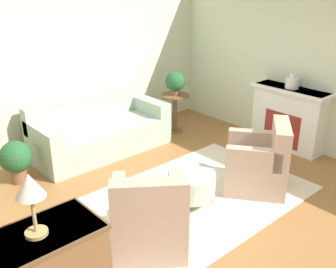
% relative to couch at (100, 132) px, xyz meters
% --- Properties ---
extents(ground_plane, '(16.00, 16.00, 0.00)m').
position_rel_couch_xyz_m(ground_plane, '(-0.05, -2.13, -0.33)').
color(ground_plane, '#996638').
extents(wall_back, '(9.38, 0.12, 2.80)m').
position_rel_couch_xyz_m(wall_back, '(-0.05, 0.62, 1.07)').
color(wall_back, beige).
rests_on(wall_back, ground_plane).
extents(wall_right, '(0.12, 9.36, 2.80)m').
position_rel_couch_xyz_m(wall_right, '(2.69, -2.13, 1.07)').
color(wall_right, beige).
rests_on(wall_right, ground_plane).
extents(rug, '(3.34, 2.04, 0.01)m').
position_rel_couch_xyz_m(rug, '(-0.05, -2.13, -0.32)').
color(rug, beige).
rests_on(rug, ground_plane).
extents(couch, '(2.25, 0.95, 0.90)m').
position_rel_couch_xyz_m(couch, '(0.00, 0.00, 0.00)').
color(couch, '#9EB29E').
rests_on(couch, ground_plane).
extents(armchair_left, '(1.09, 1.09, 0.96)m').
position_rel_couch_xyz_m(armchair_left, '(-1.02, -2.53, 0.05)').
color(armchair_left, tan).
rests_on(armchair_left, rug).
extents(armchair_right, '(1.09, 1.09, 0.96)m').
position_rel_couch_xyz_m(armchair_right, '(0.93, -2.53, 0.05)').
color(armchair_right, tan).
rests_on(armchair_right, rug).
extents(ottoman_table, '(0.69, 0.69, 0.42)m').
position_rel_couch_xyz_m(ottoman_table, '(-0.04, -2.14, -0.05)').
color(ottoman_table, '#9EB29E').
rests_on(ottoman_table, rug).
extents(side_table, '(0.53, 0.53, 0.71)m').
position_rel_couch_xyz_m(side_table, '(1.52, -0.19, 0.16)').
color(side_table, brown).
rests_on(side_table, ground_plane).
extents(fireplace, '(0.44, 1.31, 1.04)m').
position_rel_couch_xyz_m(fireplace, '(2.45, -2.00, 0.22)').
color(fireplace, white).
rests_on(fireplace, ground_plane).
extents(vase_mantel_near, '(0.22, 0.22, 0.24)m').
position_rel_couch_xyz_m(vase_mantel_near, '(2.43, -2.00, 0.81)').
color(vase_mantel_near, silver).
rests_on(vase_mantel_near, fireplace).
extents(potted_plant_on_side_table, '(0.36, 0.36, 0.43)m').
position_rel_couch_xyz_m(potted_plant_on_side_table, '(1.52, -0.19, 0.62)').
color(potted_plant_on_side_table, brown).
rests_on(potted_plant_on_side_table, side_table).
extents(potted_plant_floor, '(0.45, 0.45, 0.62)m').
position_rel_couch_xyz_m(potted_plant_floor, '(-1.47, -0.13, 0.04)').
color(potted_plant_floor, brown).
rests_on(potted_plant_floor, ground_plane).
extents(table_lamp, '(0.23, 0.23, 0.53)m').
position_rel_couch_xyz_m(table_lamp, '(-2.27, -2.68, 0.96)').
color(table_lamp, tan).
rests_on(table_lamp, dresser).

